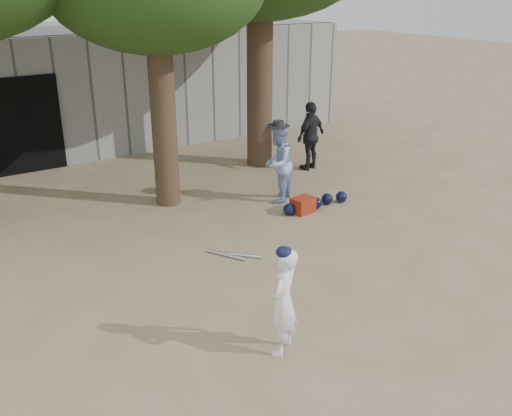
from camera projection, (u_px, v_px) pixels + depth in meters
ground at (260, 302)px, 7.91m from camera, size 70.00×70.00×0.00m
boy_player at (283, 302)px, 6.64m from camera, size 0.59×0.54×1.35m
spectator_blue at (278, 163)px, 11.30m from camera, size 0.97×0.93×1.58m
spectator_dark at (311, 136)px, 13.27m from camera, size 1.01×0.63×1.60m
red_bag at (303, 205)px, 10.95m from camera, size 0.46×0.38×0.30m
back_building at (47, 87)px, 15.37m from camera, size 16.00×5.24×3.00m
helmet_row at (316, 203)px, 11.16m from camera, size 1.51×0.29×0.23m
bat_pile at (233, 255)px, 9.22m from camera, size 0.65×0.73×0.06m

